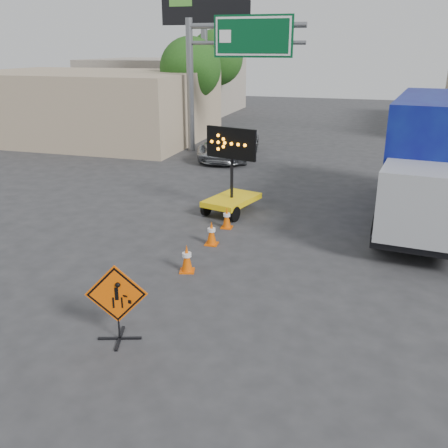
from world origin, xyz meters
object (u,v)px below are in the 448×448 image
at_px(construction_sign, 117,301).
at_px(arrow_board, 232,194).
at_px(pickup_truck, 229,144).
at_px(box_truck, 432,168).

bearing_deg(construction_sign, arrow_board, 72.50).
xyz_separation_m(pickup_truck, box_truck, (9.00, -7.53, 1.07)).
xyz_separation_m(arrow_board, box_truck, (6.34, 1.06, 1.14)).
bearing_deg(arrow_board, box_truck, 24.90).
distance_m(construction_sign, box_truck, 11.22).
xyz_separation_m(construction_sign, box_truck, (6.21, 9.29, 0.95)).
bearing_deg(pickup_truck, construction_sign, -85.44).
bearing_deg(box_truck, arrow_board, -164.29).
bearing_deg(box_truck, construction_sign, -117.50).
relative_size(arrow_board, box_truck, 0.34).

